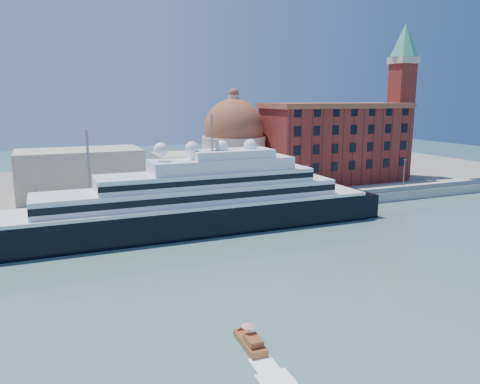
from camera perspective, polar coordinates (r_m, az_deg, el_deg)
name	(u,v)px	position (r m, az deg, el deg)	size (l,w,h in m)	color
ground	(244,267)	(76.00, 0.45, -9.12)	(400.00, 400.00, 0.00)	#3D6A67
quay	(184,213)	(106.36, -6.84, -2.51)	(180.00, 10.00, 2.50)	gray
land	(146,184)	(145.44, -11.36, 0.99)	(260.00, 72.00, 2.00)	slate
quay_fence	(190,209)	(101.72, -6.16, -2.06)	(180.00, 0.10, 1.20)	slate
superyacht	(171,210)	(93.75, -8.40, -2.24)	(91.98, 12.75, 27.49)	black
service_barge	(31,247)	(90.91, -24.17, -6.12)	(13.67, 7.35, 2.93)	white
water_taxi	(251,341)	(53.31, 1.31, -17.76)	(2.06, 5.68, 2.67)	brown
warehouse	(335,142)	(142.76, 11.46, 5.98)	(43.00, 19.00, 23.25)	maroon
campanile	(402,91)	(157.01, 19.09, 11.53)	(8.40, 8.40, 47.00)	maroon
church	(181,157)	(128.82, -7.16, 4.27)	(66.00, 18.00, 25.50)	beige
lamp_posts	(127,180)	(100.27, -13.65, 1.42)	(120.80, 2.40, 18.00)	slate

